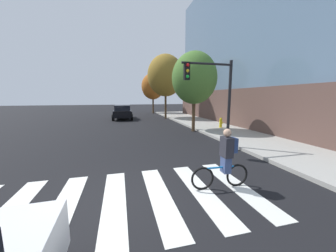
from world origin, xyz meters
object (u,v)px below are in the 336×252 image
object	(u,v)px
traffic_light_near	(214,90)
street_tree_near	(194,78)
sedan_mid	(123,112)
fire_hydrant	(221,123)
street_tree_far	(153,86)
cyclist	(225,159)
street_tree_mid	(166,76)

from	to	relation	value
traffic_light_near	street_tree_near	bearing A→B (deg)	78.02
sedan_mid	fire_hydrant	distance (m)	11.72
traffic_light_near	street_tree_far	bearing A→B (deg)	87.84
traffic_light_near	cyclist	bearing A→B (deg)	-112.43
fire_hydrant	street_tree_far	distance (m)	16.15
sedan_mid	street_tree_near	distance (m)	10.98
traffic_light_near	fire_hydrant	size ratio (longest dim) A/B	5.38
street_tree_far	fire_hydrant	bearing A→B (deg)	-80.29
fire_hydrant	street_tree_near	xyz separation A→B (m)	(-2.39, -0.19, 3.34)
sedan_mid	fire_hydrant	size ratio (longest dim) A/B	6.10
street_tree_mid	traffic_light_near	bearing A→B (deg)	-94.26
traffic_light_near	fire_hydrant	bearing A→B (deg)	56.19
cyclist	street_tree_near	xyz separation A→B (m)	(2.49, 8.43, 3.03)
fire_hydrant	street_tree_near	size ratio (longest dim) A/B	0.14
fire_hydrant	street_tree_near	distance (m)	4.11
street_tree_mid	cyclist	bearing A→B (deg)	-98.21
sedan_mid	street_tree_near	bearing A→B (deg)	-62.02
cyclist	street_tree_near	size ratio (longest dim) A/B	0.30
sedan_mid	street_tree_far	world-z (taller)	street_tree_far
cyclist	street_tree_mid	world-z (taller)	street_tree_mid
sedan_mid	traffic_light_near	bearing A→B (deg)	-74.68
fire_hydrant	street_tree_near	world-z (taller)	street_tree_near
traffic_light_near	street_tree_far	size ratio (longest dim) A/B	0.69
sedan_mid	street_tree_near	world-z (taller)	street_tree_near
traffic_light_near	street_tree_mid	world-z (taller)	street_tree_mid
street_tree_mid	street_tree_far	xyz separation A→B (m)	(-0.23, 7.19, -0.84)
sedan_mid	street_tree_mid	distance (m)	6.46
traffic_light_near	street_tree_near	xyz separation A→B (m)	(1.05, 4.93, 1.01)
sedan_mid	fire_hydrant	bearing A→B (deg)	-51.19
cyclist	fire_hydrant	xyz separation A→B (m)	(4.88, 8.63, -0.31)
sedan_mid	street_tree_near	size ratio (longest dim) A/B	0.83
cyclist	fire_hydrant	world-z (taller)	cyclist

